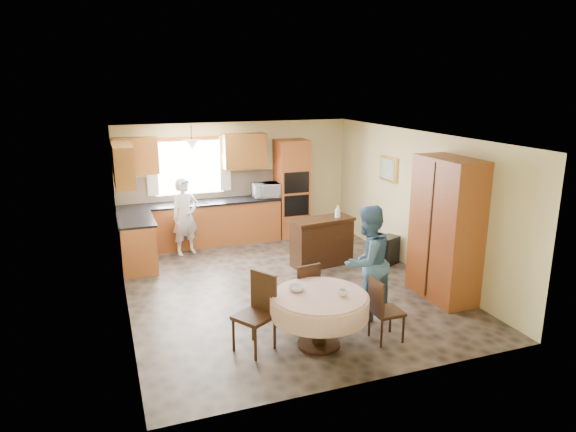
% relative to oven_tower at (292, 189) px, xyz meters
% --- Properties ---
extents(floor, '(5.00, 6.00, 0.01)m').
position_rel_oven_tower_xyz_m(floor, '(-1.15, -2.69, -1.06)').
color(floor, brown).
rests_on(floor, ground).
extents(ceiling, '(5.00, 6.00, 0.01)m').
position_rel_oven_tower_xyz_m(ceiling, '(-1.15, -2.69, 1.44)').
color(ceiling, white).
rests_on(ceiling, wall_back).
extents(wall_back, '(5.00, 0.02, 2.50)m').
position_rel_oven_tower_xyz_m(wall_back, '(-1.15, 0.31, 0.19)').
color(wall_back, beige).
rests_on(wall_back, floor).
extents(wall_front, '(5.00, 0.02, 2.50)m').
position_rel_oven_tower_xyz_m(wall_front, '(-1.15, -5.69, 0.19)').
color(wall_front, beige).
rests_on(wall_front, floor).
extents(wall_left, '(0.02, 6.00, 2.50)m').
position_rel_oven_tower_xyz_m(wall_left, '(-3.65, -2.69, 0.19)').
color(wall_left, beige).
rests_on(wall_left, floor).
extents(wall_right, '(0.02, 6.00, 2.50)m').
position_rel_oven_tower_xyz_m(wall_right, '(1.35, -2.69, 0.19)').
color(wall_right, beige).
rests_on(wall_right, floor).
extents(window, '(1.40, 0.03, 1.10)m').
position_rel_oven_tower_xyz_m(window, '(-2.15, 0.29, 0.54)').
color(window, white).
rests_on(window, wall_back).
extents(curtain_left, '(0.22, 0.02, 1.15)m').
position_rel_oven_tower_xyz_m(curtain_left, '(-2.90, 0.24, 0.59)').
color(curtain_left, white).
rests_on(curtain_left, wall_back).
extents(curtain_right, '(0.22, 0.02, 1.15)m').
position_rel_oven_tower_xyz_m(curtain_right, '(-1.40, 0.24, 0.59)').
color(curtain_right, white).
rests_on(curtain_right, wall_back).
extents(base_cab_back, '(3.30, 0.60, 0.88)m').
position_rel_oven_tower_xyz_m(base_cab_back, '(-2.00, 0.01, -0.62)').
color(base_cab_back, '#B86731').
rests_on(base_cab_back, floor).
extents(counter_back, '(3.30, 0.64, 0.04)m').
position_rel_oven_tower_xyz_m(counter_back, '(-2.00, 0.01, -0.16)').
color(counter_back, black).
rests_on(counter_back, base_cab_back).
extents(base_cab_left, '(0.60, 1.20, 0.88)m').
position_rel_oven_tower_xyz_m(base_cab_left, '(-3.35, -0.89, -0.62)').
color(base_cab_left, '#B86731').
rests_on(base_cab_left, floor).
extents(counter_left, '(0.64, 1.20, 0.04)m').
position_rel_oven_tower_xyz_m(counter_left, '(-3.35, -0.89, -0.16)').
color(counter_left, black).
rests_on(counter_left, base_cab_left).
extents(backsplash, '(3.30, 0.02, 0.55)m').
position_rel_oven_tower_xyz_m(backsplash, '(-2.00, 0.30, 0.12)').
color(backsplash, beige).
rests_on(backsplash, wall_back).
extents(wall_cab_left, '(0.85, 0.33, 0.72)m').
position_rel_oven_tower_xyz_m(wall_cab_left, '(-3.20, 0.15, 0.85)').
color(wall_cab_left, '#AC6C2B').
rests_on(wall_cab_left, wall_back).
extents(wall_cab_right, '(0.90, 0.33, 0.72)m').
position_rel_oven_tower_xyz_m(wall_cab_right, '(-1.00, 0.15, 0.85)').
color(wall_cab_right, '#AC6C2B').
rests_on(wall_cab_right, wall_back).
extents(wall_cab_side, '(0.33, 1.20, 0.72)m').
position_rel_oven_tower_xyz_m(wall_cab_side, '(-3.48, -0.89, 0.85)').
color(wall_cab_side, '#AC6C2B').
rests_on(wall_cab_side, wall_left).
extents(oven_tower, '(0.66, 0.62, 2.12)m').
position_rel_oven_tower_xyz_m(oven_tower, '(0.00, 0.00, 0.00)').
color(oven_tower, '#B86731').
rests_on(oven_tower, floor).
extents(oven_upper, '(0.56, 0.01, 0.45)m').
position_rel_oven_tower_xyz_m(oven_upper, '(0.00, -0.31, 0.19)').
color(oven_upper, black).
rests_on(oven_upper, oven_tower).
extents(oven_lower, '(0.56, 0.01, 0.45)m').
position_rel_oven_tower_xyz_m(oven_lower, '(0.00, -0.31, -0.31)').
color(oven_lower, black).
rests_on(oven_lower, oven_tower).
extents(pendant, '(0.36, 0.36, 0.18)m').
position_rel_oven_tower_xyz_m(pendant, '(-2.15, -0.19, 1.06)').
color(pendant, beige).
rests_on(pendant, ceiling).
extents(sideboard, '(1.23, 0.65, 0.84)m').
position_rel_oven_tower_xyz_m(sideboard, '(-0.14, -1.97, -0.64)').
color(sideboard, '#361C0E').
rests_on(sideboard, floor).
extents(space_heater, '(0.47, 0.41, 0.53)m').
position_rel_oven_tower_xyz_m(space_heater, '(1.05, -2.35, -0.79)').
color(space_heater, black).
rests_on(space_heater, floor).
extents(cupboard, '(0.58, 1.16, 2.22)m').
position_rel_oven_tower_xyz_m(cupboard, '(1.07, -3.94, 0.05)').
color(cupboard, '#B86731').
rests_on(cupboard, floor).
extents(dining_table, '(1.26, 1.26, 0.72)m').
position_rel_oven_tower_xyz_m(dining_table, '(-1.39, -4.73, -0.50)').
color(dining_table, '#361C0E').
rests_on(dining_table, floor).
extents(chair_left, '(0.59, 0.59, 0.99)m').
position_rel_oven_tower_xyz_m(chair_left, '(-2.14, -4.50, -0.51)').
color(chair_left, '#361C0E').
rests_on(chair_left, floor).
extents(chair_back, '(0.44, 0.44, 0.88)m').
position_rel_oven_tower_xyz_m(chair_back, '(-1.30, -4.01, -0.57)').
color(chair_back, '#361C0E').
rests_on(chair_back, floor).
extents(chair_right, '(0.38, 0.38, 0.87)m').
position_rel_oven_tower_xyz_m(chair_right, '(-0.57, -4.89, -0.58)').
color(chair_right, '#361C0E').
rests_on(chair_right, floor).
extents(framed_picture, '(0.06, 0.57, 0.47)m').
position_rel_oven_tower_xyz_m(framed_picture, '(1.32, -1.78, 0.63)').
color(framed_picture, gold).
rests_on(framed_picture, wall_right).
extents(microwave, '(0.58, 0.41, 0.31)m').
position_rel_oven_tower_xyz_m(microwave, '(-0.60, -0.04, 0.01)').
color(microwave, silver).
rests_on(microwave, counter_back).
extents(person_sink, '(0.65, 0.53, 1.53)m').
position_rel_oven_tower_xyz_m(person_sink, '(-2.39, -0.46, -0.30)').
color(person_sink, silver).
rests_on(person_sink, floor).
extents(person_dining, '(0.97, 0.86, 1.66)m').
position_rel_oven_tower_xyz_m(person_dining, '(-0.41, -4.17, -0.23)').
color(person_dining, '#3E6488').
rests_on(person_dining, floor).
extents(bowl_sideboard, '(0.24, 0.24, 0.05)m').
position_rel_oven_tower_xyz_m(bowl_sideboard, '(-0.46, -1.97, -0.20)').
color(bowl_sideboard, '#B2B2B2').
rests_on(bowl_sideboard, sideboard).
extents(bottle_sideboard, '(0.11, 0.11, 0.28)m').
position_rel_oven_tower_xyz_m(bottle_sideboard, '(0.17, -1.97, -0.08)').
color(bottle_sideboard, silver).
rests_on(bottle_sideboard, sideboard).
extents(cup_table, '(0.12, 0.12, 0.09)m').
position_rel_oven_tower_xyz_m(cup_table, '(-1.15, -4.88, -0.30)').
color(cup_table, '#B2B2B2').
rests_on(cup_table, dining_table).
extents(bowl_table, '(0.26, 0.26, 0.07)m').
position_rel_oven_tower_xyz_m(bowl_table, '(-1.62, -4.52, -0.31)').
color(bowl_table, '#B2B2B2').
rests_on(bowl_table, dining_table).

